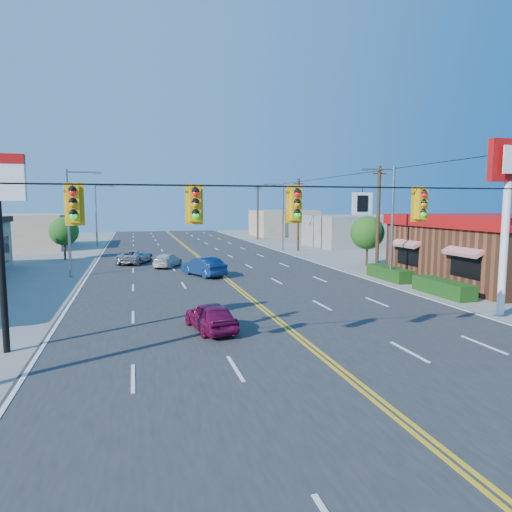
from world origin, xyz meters
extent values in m
plane|color=gray|center=(0.00, 0.00, 0.00)|extent=(160.00, 160.00, 0.00)
cube|color=#2D2D30|center=(0.00, 20.00, 0.03)|extent=(20.00, 120.00, 0.06)
cylinder|color=black|center=(0.00, 0.00, 6.00)|extent=(24.00, 0.05, 0.05)
cube|color=white|center=(1.20, 0.00, 5.45)|extent=(0.75, 0.04, 0.75)
cube|color=#D89E0C|center=(-8.00, 0.00, 5.42)|extent=(0.55, 0.34, 1.25)
cube|color=#D89E0C|center=(-4.50, 0.00, 5.42)|extent=(0.55, 0.34, 1.25)
cube|color=#D89E0C|center=(-1.20, 0.00, 5.42)|extent=(0.55, 0.34, 1.25)
cube|color=#D89E0C|center=(3.50, 0.00, 5.42)|extent=(0.55, 0.34, 1.25)
cube|color=#194214|center=(11.50, 12.00, 0.45)|extent=(1.20, 9.00, 0.90)
cylinder|color=white|center=(11.00, 4.00, 3.50)|extent=(0.36, 0.36, 7.00)
cube|color=#A50C0C|center=(11.00, 4.00, 7.50)|extent=(2.20, 0.36, 2.00)
cylinder|color=black|center=(-11.00, 4.00, 3.00)|extent=(0.24, 0.24, 6.00)
cylinder|color=gray|center=(11.00, 14.00, 4.00)|extent=(0.20, 0.20, 8.00)
cylinder|color=gray|center=(9.90, 14.00, 7.80)|extent=(2.20, 0.12, 0.12)
cube|color=gray|center=(8.80, 14.00, 7.75)|extent=(0.50, 0.25, 0.15)
cylinder|color=gray|center=(11.00, 38.00, 4.00)|extent=(0.20, 0.20, 8.00)
cylinder|color=gray|center=(9.90, 38.00, 7.80)|extent=(2.20, 0.12, 0.12)
cube|color=gray|center=(8.80, 38.00, 7.75)|extent=(0.50, 0.25, 0.15)
cylinder|color=gray|center=(-11.00, 22.00, 4.00)|extent=(0.20, 0.20, 8.00)
cylinder|color=gray|center=(-9.90, 22.00, 7.80)|extent=(2.20, 0.12, 0.12)
cube|color=gray|center=(-8.80, 22.00, 7.75)|extent=(0.50, 0.25, 0.15)
cylinder|color=gray|center=(-11.00, 48.00, 4.00)|extent=(0.20, 0.20, 8.00)
cylinder|color=gray|center=(-9.90, 48.00, 7.80)|extent=(2.20, 0.12, 0.12)
cube|color=gray|center=(-8.80, 48.00, 7.75)|extent=(0.50, 0.25, 0.15)
cylinder|color=#47301E|center=(12.20, 18.00, 4.20)|extent=(0.28, 0.28, 8.40)
cylinder|color=#47301E|center=(12.20, 36.00, 4.20)|extent=(0.28, 0.28, 8.40)
cylinder|color=#47301E|center=(12.20, 54.00, 4.20)|extent=(0.28, 0.28, 8.40)
cylinder|color=#47301E|center=(13.50, 22.00, 1.05)|extent=(0.20, 0.20, 2.10)
sphere|color=#235B19|center=(13.50, 22.00, 2.94)|extent=(2.94, 2.94, 2.94)
cylinder|color=#47301E|center=(-13.00, 34.00, 1.00)|extent=(0.20, 0.20, 2.00)
sphere|color=#235B19|center=(-13.00, 34.00, 2.80)|extent=(2.80, 2.80, 2.80)
cube|color=gray|center=(22.00, 40.00, 2.00)|extent=(12.00, 10.00, 4.00)
cube|color=tan|center=(-20.00, 48.00, 2.10)|extent=(11.00, 12.00, 4.20)
cube|color=tan|center=(19.00, 62.00, 2.20)|extent=(10.00, 10.00, 4.40)
imported|color=maroon|center=(-3.28, 4.74, 0.62)|extent=(2.05, 3.81, 1.23)
imported|color=navy|center=(-1.37, 19.70, 0.72)|extent=(3.09, 4.60, 1.43)
imported|color=#BCBCBC|center=(-3.63, 25.43, 0.58)|extent=(3.03, 4.29, 1.15)
imported|color=#AAAAAF|center=(-6.31, 28.53, 0.64)|extent=(3.64, 5.03, 1.27)
camera|label=1|loc=(-6.34, -14.14, 5.42)|focal=32.00mm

